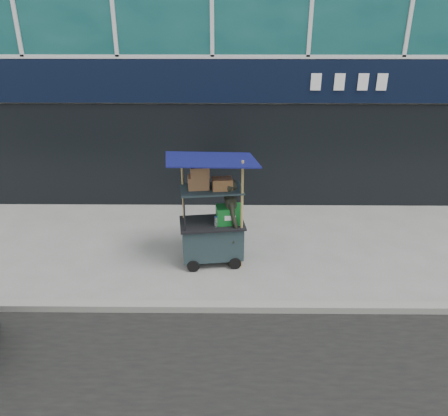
{
  "coord_description": "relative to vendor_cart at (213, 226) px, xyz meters",
  "views": [
    {
      "loc": [
        0.33,
        -5.76,
        4.24
      ],
      "look_at": [
        0.27,
        1.2,
        1.12
      ],
      "focal_mm": 35.0,
      "sensor_mm": 36.0,
      "label": 1
    }
  ],
  "objects": [
    {
      "name": "ground",
      "position": [
        -0.07,
        -1.28,
        -0.73
      ],
      "size": [
        80.0,
        80.0,
        0.0
      ],
      "primitive_type": "plane",
      "color": "slate",
      "rests_on": "ground"
    },
    {
      "name": "curb",
      "position": [
        -0.07,
        -1.48,
        -0.67
      ],
      "size": [
        80.0,
        0.18,
        0.12
      ],
      "primitive_type": "cube",
      "color": "gray",
      "rests_on": "ground"
    },
    {
      "name": "vendor_man",
      "position": [
        0.33,
        0.01,
        0.09
      ],
      "size": [
        0.47,
        0.64,
        1.63
      ],
      "primitive_type": "imported",
      "rotation": [
        0.0,
        0.0,
        1.71
      ],
      "color": "black",
      "rests_on": "ground"
    },
    {
      "name": "vendor_cart",
      "position": [
        0.0,
        0.0,
        0.0
      ],
      "size": [
        1.66,
        1.27,
        2.07
      ],
      "rotation": [
        0.0,
        0.0,
        0.13
      ],
      "color": "#1C2B30",
      "rests_on": "ground"
    }
  ]
}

